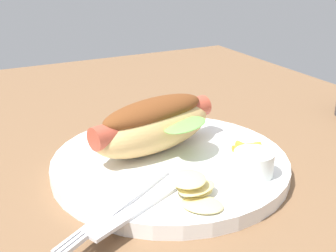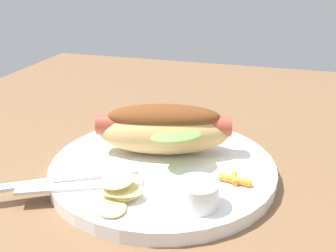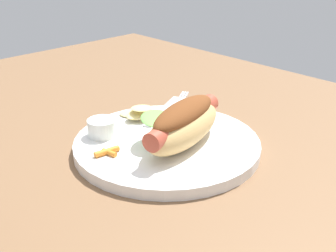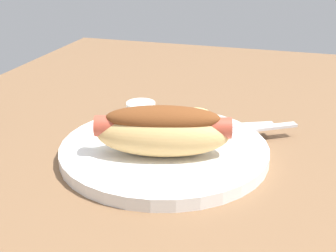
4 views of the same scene
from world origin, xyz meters
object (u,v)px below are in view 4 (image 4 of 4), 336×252
at_px(plate, 164,150).
at_px(sauce_ramekin, 141,111).
at_px(hot_dog, 163,129).
at_px(knife, 227,127).
at_px(carrot_garnish, 108,128).
at_px(fork, 241,130).
at_px(chips_pile, 197,116).

height_order(plate, sauce_ramekin, sauce_ramekin).
height_order(plate, hot_dog, hot_dog).
relative_size(knife, carrot_garnish, 3.66).
height_order(fork, carrot_garnish, carrot_garnish).
distance_m(plate, fork, 0.11).
relative_size(sauce_ramekin, chips_pile, 0.57).
height_order(hot_dog, knife, hot_dog).
relative_size(plate, chips_pile, 3.64).
height_order(sauce_ramekin, knife, sauce_ramekin).
bearing_deg(fork, carrot_garnish, 163.08).
bearing_deg(chips_pile, hot_dog, -7.24).
height_order(hot_dog, sauce_ramekin, hot_dog).
xyz_separation_m(plate, sauce_ramekin, (-0.08, -0.06, 0.02)).
relative_size(plate, knife, 2.00).
height_order(fork, chips_pile, chips_pile).
height_order(plate, carrot_garnish, carrot_garnish).
relative_size(knife, chips_pile, 1.82).
xyz_separation_m(hot_dog, sauce_ramekin, (-0.10, -0.07, -0.02)).
bearing_deg(knife, carrot_garnish, 175.35).
bearing_deg(sauce_ramekin, knife, 91.84).
bearing_deg(sauce_ramekin, carrot_garnish, -29.25).
relative_size(fork, chips_pile, 1.93).
bearing_deg(chips_pile, knife, 78.00).
xyz_separation_m(knife, chips_pile, (-0.01, -0.05, 0.01)).
relative_size(chips_pile, carrot_garnish, 2.01).
xyz_separation_m(fork, knife, (-0.01, -0.02, -0.00)).
distance_m(knife, chips_pile, 0.05).
bearing_deg(hot_dog, carrot_garnish, 138.42).
bearing_deg(chips_pile, sauce_ramekin, -80.14).
bearing_deg(sauce_ramekin, fork, 88.30).
relative_size(hot_dog, fork, 1.21).
relative_size(fork, knife, 1.06).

